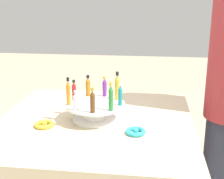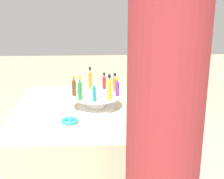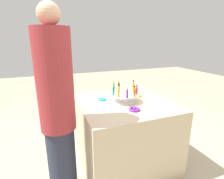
# 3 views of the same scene
# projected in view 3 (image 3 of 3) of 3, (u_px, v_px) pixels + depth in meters

# --- Properties ---
(ground_plane) EXTENTS (12.00, 12.00, 0.00)m
(ground_plane) POSITION_uv_depth(u_px,v_px,m) (123.00, 160.00, 2.17)
(ground_plane) COLOR tan
(party_table) EXTENTS (1.00, 1.00, 0.76)m
(party_table) POSITION_uv_depth(u_px,v_px,m) (124.00, 132.00, 2.06)
(party_table) COLOR beige
(party_table) RESTS_ON ground_plane
(display_stand) EXTENTS (0.31, 0.31, 0.09)m
(display_stand) POSITION_uv_depth(u_px,v_px,m) (125.00, 97.00, 1.94)
(display_stand) COLOR white
(display_stand) RESTS_ON party_table
(bottle_teal) EXTENTS (0.02, 0.02, 0.12)m
(bottle_teal) POSITION_uv_depth(u_px,v_px,m) (113.00, 91.00, 1.88)
(bottle_teal) COLOR teal
(bottle_teal) RESTS_ON display_stand
(bottle_gold) EXTENTS (0.02, 0.02, 0.15)m
(bottle_gold) POSITION_uv_depth(u_px,v_px,m) (119.00, 91.00, 1.81)
(bottle_gold) COLOR gold
(bottle_gold) RESTS_ON display_stand
(bottle_purple) EXTENTS (0.02, 0.02, 0.11)m
(bottle_purple) POSITION_uv_depth(u_px,v_px,m) (127.00, 93.00, 1.79)
(bottle_purple) COLOR #702D93
(bottle_purple) RESTS_ON display_stand
(bottle_amber) EXTENTS (0.02, 0.02, 0.12)m
(bottle_amber) POSITION_uv_depth(u_px,v_px,m) (134.00, 92.00, 1.83)
(bottle_amber) COLOR #AD6B19
(bottle_amber) RESTS_ON display_stand
(bottle_red) EXTENTS (0.02, 0.02, 0.11)m
(bottle_red) POSITION_uv_depth(u_px,v_px,m) (137.00, 90.00, 1.91)
(bottle_red) COLOR #B21E23
(bottle_red) RESTS_ON display_stand
(bottle_orange) EXTENTS (0.02, 0.02, 0.14)m
(bottle_orange) POSITION_uv_depth(u_px,v_px,m) (133.00, 87.00, 1.99)
(bottle_orange) COLOR orange
(bottle_orange) RESTS_ON display_stand
(bottle_clear) EXTENTS (0.02, 0.02, 0.10)m
(bottle_clear) POSITION_uv_depth(u_px,v_px,m) (126.00, 87.00, 2.05)
(bottle_clear) COLOR silver
(bottle_clear) RESTS_ON display_stand
(bottle_brown) EXTENTS (0.02, 0.02, 0.12)m
(bottle_brown) POSITION_uv_depth(u_px,v_px,m) (119.00, 87.00, 2.03)
(bottle_brown) COLOR brown
(bottle_brown) RESTS_ON display_stand
(bottle_green) EXTENTS (0.02, 0.02, 0.14)m
(bottle_green) POSITION_uv_depth(u_px,v_px,m) (114.00, 87.00, 1.97)
(bottle_green) COLOR #288438
(bottle_green) RESTS_ON display_stand
(ribbon_bow_gold) EXTENTS (0.10, 0.10, 0.03)m
(ribbon_bow_gold) POSITION_uv_depth(u_px,v_px,m) (138.00, 96.00, 2.14)
(ribbon_bow_gold) COLOR gold
(ribbon_bow_gold) RESTS_ON party_table
(ribbon_bow_teal) EXTENTS (0.10, 0.10, 0.03)m
(ribbon_bow_teal) POSITION_uv_depth(u_px,v_px,m) (102.00, 99.00, 2.01)
(ribbon_bow_teal) COLOR #2DB7CC
(ribbon_bow_teal) RESTS_ON party_table
(ribbon_bow_purple) EXTENTS (0.11, 0.11, 0.04)m
(ribbon_bow_purple) POSITION_uv_depth(u_px,v_px,m) (134.00, 109.00, 1.72)
(ribbon_bow_purple) COLOR purple
(ribbon_bow_purple) RESTS_ON party_table
(person_figure) EXTENTS (0.29, 0.29, 1.70)m
(person_figure) POSITION_uv_depth(u_px,v_px,m) (58.00, 112.00, 1.44)
(person_figure) COLOR #282D42
(person_figure) RESTS_ON ground_plane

